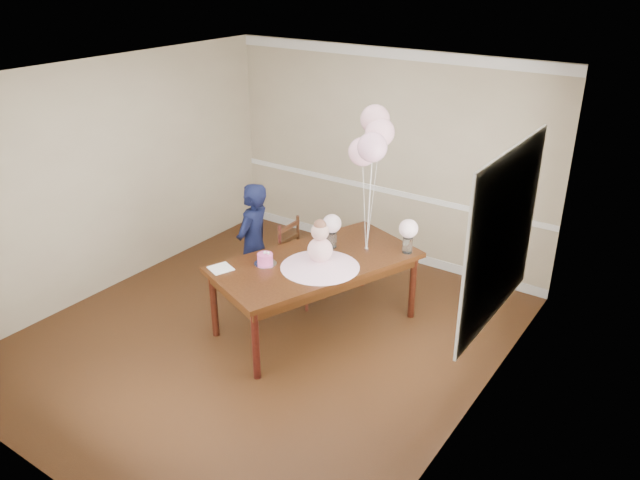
{
  "coord_description": "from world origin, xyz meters",
  "views": [
    {
      "loc": [
        3.67,
        -4.3,
        3.7
      ],
      "look_at": [
        0.39,
        0.46,
        1.05
      ],
      "focal_mm": 35.0,
      "sensor_mm": 36.0,
      "label": 1
    }
  ],
  "objects_px": {
    "dining_chair_seat": "(303,268)",
    "woman": "(253,245)",
    "dining_table_top": "(316,262)",
    "birthday_cake": "(265,259)"
  },
  "relations": [
    {
      "from": "dining_table_top",
      "to": "woman",
      "type": "xyz_separation_m",
      "value": [
        -0.87,
        0.02,
        -0.05
      ]
    },
    {
      "from": "birthday_cake",
      "to": "dining_table_top",
      "type": "bearing_deg",
      "value": 45.11
    },
    {
      "from": "dining_table_top",
      "to": "birthday_cake",
      "type": "bearing_deg",
      "value": -113.96
    },
    {
      "from": "birthday_cake",
      "to": "woman",
      "type": "height_order",
      "value": "woman"
    },
    {
      "from": "dining_chair_seat",
      "to": "woman",
      "type": "xyz_separation_m",
      "value": [
        -0.43,
        -0.34,
        0.3
      ]
    },
    {
      "from": "dining_chair_seat",
      "to": "birthday_cake",
      "type": "bearing_deg",
      "value": -85.4
    },
    {
      "from": "dining_table_top",
      "to": "dining_chair_seat",
      "type": "relative_size",
      "value": 5.1
    },
    {
      "from": "dining_table_top",
      "to": "birthday_cake",
      "type": "distance_m",
      "value": 0.53
    },
    {
      "from": "woman",
      "to": "dining_chair_seat",
      "type": "bearing_deg",
      "value": 119.91
    },
    {
      "from": "dining_table_top",
      "to": "dining_chair_seat",
      "type": "height_order",
      "value": "dining_table_top"
    }
  ]
}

